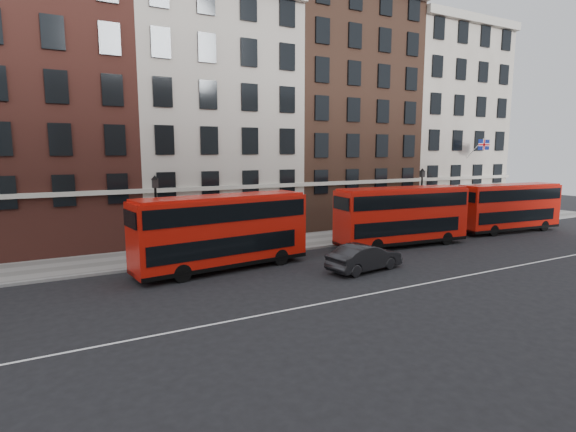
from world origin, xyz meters
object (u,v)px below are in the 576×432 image
bus_b (222,230)px  bus_d (509,206)px  traffic_light (486,201)px  bus_c (402,215)px  car_front (365,257)px

bus_b → bus_d: (25.90, 0.01, -0.14)m
traffic_light → bus_c: bearing=-168.7°
bus_c → car_front: bus_c is taller
bus_b → car_front: size_ratio=2.22×
bus_b → bus_d: bearing=-6.5°
bus_b → bus_c: (13.79, 0.01, -0.04)m
bus_d → car_front: bearing=-161.9°
traffic_light → bus_b: bearing=-174.6°
bus_d → traffic_light: bus_d is taller
bus_d → car_front: size_ratio=2.08×
bus_c → bus_b: bearing=-175.0°
bus_c → car_front: bearing=-142.8°
bus_d → car_front: bus_d is taller
bus_b → traffic_light: (26.12, 2.47, 0.10)m
bus_d → bus_c: bearing=-174.5°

